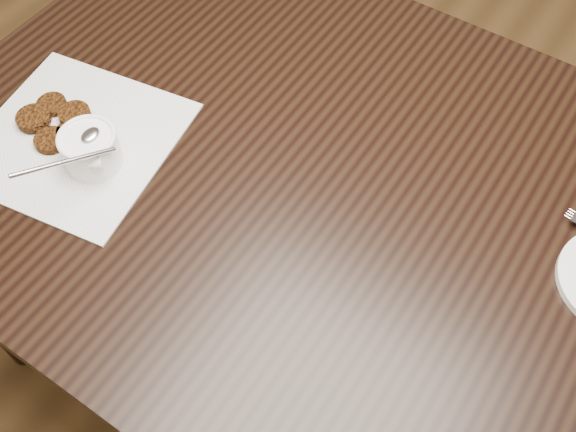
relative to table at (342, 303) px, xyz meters
The scene contains 5 objects.
floor 0.39m from the table, 109.78° to the right, with size 4.00×4.00×0.00m, color brown.
table is the anchor object (origin of this frame).
napkin 0.62m from the table, 160.92° to the right, with size 0.32×0.32×0.00m, color white.
sauce_ramekin 0.62m from the table, 156.19° to the right, with size 0.12×0.12×0.13m, color white, non-canonical shape.
patty_cluster 0.66m from the table, 162.79° to the right, with size 0.18×0.18×0.02m, color #592E0B, non-canonical shape.
Camera 1 is at (0.28, -0.46, 1.62)m, focal length 41.22 mm.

